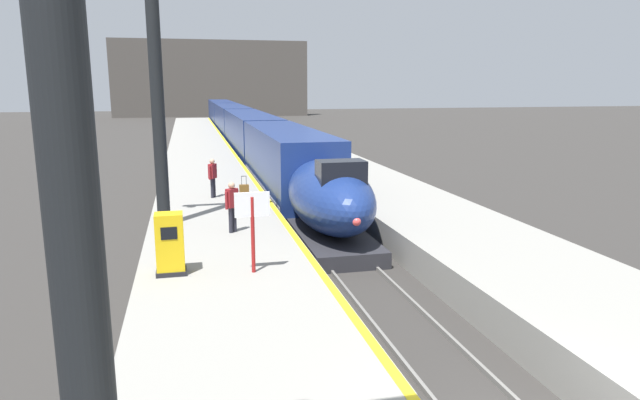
{
  "coord_description": "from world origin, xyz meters",
  "views": [
    {
      "loc": [
        -5.0,
        -6.42,
        5.83
      ],
      "look_at": [
        -0.47,
        12.65,
        1.8
      ],
      "focal_mm": 31.45,
      "sensor_mm": 36.0,
      "label": 1
    }
  ],
  "objects_px": {
    "rolling_suitcase": "(244,191)",
    "highspeed_train_main": "(241,127)",
    "station_column_mid": "(155,54)",
    "ticket_machine_yellow": "(170,246)",
    "passenger_near_edge": "(213,175)",
    "departure_info_board": "(252,216)",
    "station_column_near": "(55,29)",
    "passenger_mid_platform": "(232,203)"
  },
  "relations": [
    {
      "from": "highspeed_train_main",
      "to": "station_column_near",
      "type": "bearing_deg",
      "value": -96.95
    },
    {
      "from": "highspeed_train_main",
      "to": "rolling_suitcase",
      "type": "relative_size",
      "value": 76.85
    },
    {
      "from": "highspeed_train_main",
      "to": "ticket_machine_yellow",
      "type": "height_order",
      "value": "highspeed_train_main"
    },
    {
      "from": "station_column_near",
      "to": "ticket_machine_yellow",
      "type": "xyz_separation_m",
      "value": [
        0.35,
        9.71,
        -4.44
      ]
    },
    {
      "from": "departure_info_board",
      "to": "station_column_near",
      "type": "bearing_deg",
      "value": -104.6
    },
    {
      "from": "passenger_mid_platform",
      "to": "ticket_machine_yellow",
      "type": "xyz_separation_m",
      "value": [
        -1.89,
        -3.82,
        -0.25
      ]
    },
    {
      "from": "station_column_near",
      "to": "passenger_mid_platform",
      "type": "xyz_separation_m",
      "value": [
        2.24,
        13.53,
        -4.19
      ]
    },
    {
      "from": "highspeed_train_main",
      "to": "ticket_machine_yellow",
      "type": "bearing_deg",
      "value": -98.16
    },
    {
      "from": "station_column_near",
      "to": "departure_info_board",
      "type": "bearing_deg",
      "value": 75.4
    },
    {
      "from": "station_column_near",
      "to": "departure_info_board",
      "type": "xyz_separation_m",
      "value": [
        2.43,
        9.34,
        -3.67
      ]
    },
    {
      "from": "station_column_near",
      "to": "departure_info_board",
      "type": "distance_m",
      "value": 10.33
    },
    {
      "from": "passenger_mid_platform",
      "to": "rolling_suitcase",
      "type": "relative_size",
      "value": 1.72
    },
    {
      "from": "highspeed_train_main",
      "to": "ticket_machine_yellow",
      "type": "relative_size",
      "value": 47.17
    },
    {
      "from": "station_column_mid",
      "to": "departure_info_board",
      "type": "distance_m",
      "value": 7.57
    },
    {
      "from": "station_column_near",
      "to": "station_column_mid",
      "type": "distance_m",
      "value": 15.11
    },
    {
      "from": "highspeed_train_main",
      "to": "station_column_near",
      "type": "distance_m",
      "value": 48.97
    },
    {
      "from": "rolling_suitcase",
      "to": "highspeed_train_main",
      "type": "bearing_deg",
      "value": 84.7
    },
    {
      "from": "station_column_near",
      "to": "ticket_machine_yellow",
      "type": "height_order",
      "value": "station_column_near"
    },
    {
      "from": "passenger_near_edge",
      "to": "passenger_mid_platform",
      "type": "height_order",
      "value": "same"
    },
    {
      "from": "passenger_near_edge",
      "to": "ticket_machine_yellow",
      "type": "relative_size",
      "value": 1.06
    },
    {
      "from": "departure_info_board",
      "to": "highspeed_train_main",
      "type": "bearing_deg",
      "value": 84.93
    },
    {
      "from": "highspeed_train_main",
      "to": "passenger_near_edge",
      "type": "bearing_deg",
      "value": -97.91
    },
    {
      "from": "ticket_machine_yellow",
      "to": "passenger_mid_platform",
      "type": "bearing_deg",
      "value": 63.7
    },
    {
      "from": "ticket_machine_yellow",
      "to": "passenger_near_edge",
      "type": "bearing_deg",
      "value": 81.12
    },
    {
      "from": "highspeed_train_main",
      "to": "station_column_mid",
      "type": "height_order",
      "value": "station_column_mid"
    },
    {
      "from": "ticket_machine_yellow",
      "to": "departure_info_board",
      "type": "bearing_deg",
      "value": -9.92
    },
    {
      "from": "station_column_mid",
      "to": "station_column_near",
      "type": "bearing_deg",
      "value": -90.0
    },
    {
      "from": "station_column_near",
      "to": "departure_info_board",
      "type": "height_order",
      "value": "station_column_near"
    },
    {
      "from": "highspeed_train_main",
      "to": "passenger_near_edge",
      "type": "height_order",
      "value": "highspeed_train_main"
    },
    {
      "from": "station_column_near",
      "to": "rolling_suitcase",
      "type": "bearing_deg",
      "value": 80.54
    },
    {
      "from": "departure_info_board",
      "to": "rolling_suitcase",
      "type": "bearing_deg",
      "value": 85.61
    },
    {
      "from": "station_column_mid",
      "to": "passenger_mid_platform",
      "type": "relative_size",
      "value": 5.72
    },
    {
      "from": "station_column_near",
      "to": "station_column_mid",
      "type": "relative_size",
      "value": 0.88
    },
    {
      "from": "highspeed_train_main",
      "to": "station_column_mid",
      "type": "relative_size",
      "value": 7.81
    },
    {
      "from": "station_column_mid",
      "to": "departure_info_board",
      "type": "height_order",
      "value": "station_column_mid"
    },
    {
      "from": "station_column_mid",
      "to": "ticket_machine_yellow",
      "type": "height_order",
      "value": "station_column_mid"
    },
    {
      "from": "station_column_near",
      "to": "passenger_near_edge",
      "type": "xyz_separation_m",
      "value": [
        1.9,
        19.63,
        -4.19
      ]
    },
    {
      "from": "highspeed_train_main",
      "to": "passenger_mid_platform",
      "type": "bearing_deg",
      "value": -95.99
    },
    {
      "from": "station_column_mid",
      "to": "rolling_suitcase",
      "type": "height_order",
      "value": "station_column_mid"
    },
    {
      "from": "rolling_suitcase",
      "to": "departure_info_board",
      "type": "height_order",
      "value": "departure_info_board"
    },
    {
      "from": "station_column_mid",
      "to": "rolling_suitcase",
      "type": "distance_m",
      "value": 7.49
    },
    {
      "from": "highspeed_train_main",
      "to": "rolling_suitcase",
      "type": "bearing_deg",
      "value": -95.3
    }
  ]
}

